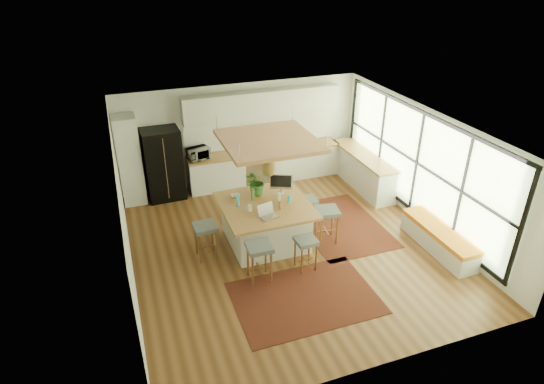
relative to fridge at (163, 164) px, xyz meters
name	(u,v)px	position (x,y,z in m)	size (l,w,h in m)	color
floor	(288,245)	(2.16, -3.15, -0.93)	(7.00, 7.00, 0.00)	#543218
ceiling	(291,127)	(2.16, -3.15, 1.78)	(7.00, 7.00, 0.00)	white
wall_back	(241,133)	(2.16, 0.35, 0.42)	(6.50, 6.50, 0.00)	silver
wall_front	(382,299)	(2.16, -6.65, 0.42)	(6.50, 6.50, 0.00)	silver
wall_left	(124,218)	(-1.09, -3.15, 0.42)	(7.00, 7.00, 0.00)	silver
wall_right	(424,168)	(5.41, -3.15, 0.42)	(7.00, 7.00, 0.00)	silver
window_wall	(423,166)	(5.38, -3.15, 0.47)	(0.10, 6.20, 2.60)	black
pantry	(129,161)	(-0.79, 0.03, 0.20)	(0.55, 0.60, 2.25)	silver
back_counter_base	(265,166)	(2.71, 0.03, -0.49)	(4.20, 0.60, 0.88)	silver
back_counter_top	(265,151)	(2.71, 0.03, -0.03)	(4.24, 0.64, 0.05)	olive
backsplash	(261,131)	(2.71, 0.33, 0.43)	(4.20, 0.02, 0.80)	white
upper_cabinets	(263,104)	(2.71, 0.17, 1.22)	(4.20, 0.34, 0.70)	silver
range	(256,165)	(2.46, 0.03, -0.43)	(0.76, 0.62, 1.00)	#A5A5AA
right_counter_base	(363,171)	(5.09, -1.15, -0.49)	(0.60, 2.50, 0.88)	silver
right_counter_top	(364,155)	(5.09, -1.15, -0.03)	(0.64, 2.54, 0.05)	olive
window_bench	(439,239)	(5.11, -4.35, -0.68)	(0.52, 2.00, 0.50)	silver
ceiling_panel	(269,153)	(1.86, -2.75, 1.12)	(1.86, 1.86, 0.80)	olive
rug_near	(305,298)	(1.82, -4.84, -0.92)	(2.60, 1.80, 0.01)	black
rug_right	(340,225)	(3.59, -2.78, -0.92)	(1.80, 2.60, 0.01)	black
fridge	(163,164)	(0.00, 0.00, 0.00)	(0.92, 0.72, 1.84)	black
island	(265,223)	(1.74, -2.82, -0.46)	(1.85, 1.85, 0.93)	olive
stool_near_left	(259,264)	(1.21, -4.03, -0.57)	(0.47, 0.47, 0.80)	#4F5758
stool_near_right	(306,253)	(2.18, -4.00, -0.57)	(0.41, 0.41, 0.69)	#4F5758
stool_right_front	(326,227)	(3.00, -3.25, -0.57)	(0.47, 0.47, 0.80)	#4F5758
stool_right_back	(307,211)	(2.88, -2.46, -0.57)	(0.40, 0.40, 0.67)	#4F5758
stool_left_side	(206,242)	(0.41, -2.95, -0.57)	(0.45, 0.45, 0.77)	#4F5758
laptop	(269,212)	(1.64, -3.35, 0.12)	(0.36, 0.38, 0.27)	#A5A5AA
monitor	(281,183)	(2.22, -2.47, 0.26)	(0.50, 0.18, 0.47)	#A5A5AA
microwave	(198,152)	(0.91, 0.03, 0.18)	(0.54, 0.30, 0.37)	#A5A5AA
island_plant	(257,184)	(1.74, -2.28, 0.24)	(0.53, 0.59, 0.46)	#1E4C19
island_bowl	(236,196)	(1.24, -2.30, 0.03)	(0.20, 0.20, 0.05)	white
island_bottle_0	(239,202)	(1.19, -2.72, 0.10)	(0.07, 0.07, 0.19)	#38C0E2
island_bottle_1	(249,207)	(1.34, -2.97, 0.10)	(0.07, 0.07, 0.19)	white
island_bottle_2	(281,205)	(1.99, -3.12, 0.10)	(0.07, 0.07, 0.19)	#A96138
island_bottle_3	(280,197)	(2.09, -2.77, 0.10)	(0.07, 0.07, 0.19)	white
island_bottle_4	(253,196)	(1.54, -2.57, 0.10)	(0.07, 0.07, 0.19)	#587948
island_bottle_5	(289,199)	(2.24, -2.92, 0.10)	(0.07, 0.07, 0.19)	#38C0E2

